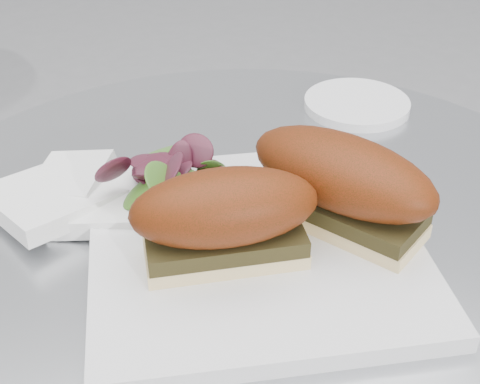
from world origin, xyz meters
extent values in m
cylinder|color=#B1B3B8|center=(0.00, 0.00, 0.72)|extent=(0.70, 0.70, 0.02)
cube|color=silver|center=(-0.01, -0.03, 0.74)|extent=(0.31, 0.31, 0.02)
cube|color=beige|center=(-0.04, -0.05, 0.75)|extent=(0.13, 0.06, 0.01)
cube|color=black|center=(-0.04, -0.05, 0.77)|extent=(0.13, 0.07, 0.01)
ellipsoid|color=#5E1B09|center=(-0.04, -0.05, 0.80)|extent=(0.15, 0.08, 0.06)
cube|color=beige|center=(0.07, -0.03, 0.75)|extent=(0.13, 0.15, 0.01)
cube|color=black|center=(0.07, -0.03, 0.77)|extent=(0.13, 0.15, 0.01)
ellipsoid|color=#5E1B09|center=(0.07, -0.03, 0.80)|extent=(0.16, 0.18, 0.06)
cylinder|color=silver|center=(0.19, 0.19, 0.74)|extent=(0.12, 0.12, 0.01)
camera|label=1|loc=(-0.15, -0.45, 1.09)|focal=50.00mm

